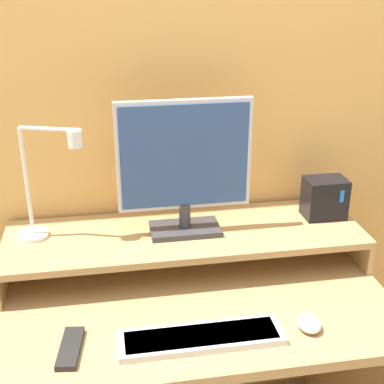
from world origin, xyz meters
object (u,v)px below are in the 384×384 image
object	(u,v)px
monitor	(183,165)
mouse	(309,323)
keyboard	(201,337)
remote_control	(70,348)
desk_lamp	(46,186)
router_dock	(325,198)

from	to	relation	value
monitor	mouse	size ratio (longest dim) A/B	5.14
keyboard	remote_control	bearing A→B (deg)	177.06
desk_lamp	keyboard	bearing A→B (deg)	-46.92
desk_lamp	remote_control	distance (m)	0.49
monitor	remote_control	bearing A→B (deg)	-132.88
router_dock	remote_control	size ratio (longest dim) A/B	0.84
router_dock	remote_control	bearing A→B (deg)	-153.88
monitor	mouse	xyz separation A→B (m)	(0.28, -0.39, -0.32)
mouse	remote_control	bearing A→B (deg)	178.42
keyboard	router_dock	bearing A→B (deg)	40.51
keyboard	desk_lamp	bearing A→B (deg)	133.08
remote_control	router_dock	bearing A→B (deg)	26.12
monitor	router_dock	bearing A→B (deg)	3.63
monitor	mouse	bearing A→B (deg)	-54.96
monitor	router_dock	xyz separation A→B (m)	(0.48, 0.03, -0.16)
keyboard	mouse	size ratio (longest dim) A/B	5.21
router_dock	desk_lamp	bearing A→B (deg)	-179.79
monitor	mouse	world-z (taller)	monitor
keyboard	remote_control	xyz separation A→B (m)	(-0.33, 0.02, -0.00)
mouse	desk_lamp	bearing A→B (deg)	148.45
mouse	remote_control	distance (m)	0.62
monitor	remote_control	distance (m)	0.61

